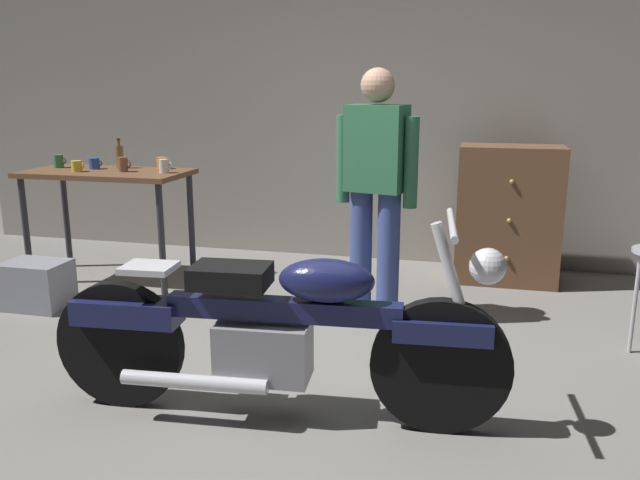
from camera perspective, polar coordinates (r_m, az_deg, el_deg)
ground_plane at (r=3.47m, az=-2.99°, el=-13.18°), size 12.00×12.00×0.00m
back_wall at (r=5.83m, az=5.05°, el=13.42°), size 8.00×0.12×3.10m
workbench at (r=5.42m, az=-18.37°, el=4.68°), size 1.30×0.64×0.90m
motorcycle at (r=3.03m, az=-3.84°, el=-7.93°), size 2.19×0.60×1.00m
person_standing at (r=4.25m, az=4.97°, el=4.94°), size 0.56×0.30×1.67m
wooden_dresser at (r=5.36m, az=16.35°, el=2.16°), size 0.80×0.47×1.10m
storage_bin at (r=5.03m, az=-23.81°, el=-3.66°), size 0.44×0.32×0.34m
mug_orange_travel at (r=5.39m, az=-13.80°, el=6.65°), size 0.12×0.09×0.09m
mug_white_ceramic at (r=5.13m, az=-13.65°, el=6.40°), size 0.11×0.07×0.11m
mug_brown_stoneware at (r=5.28m, az=-17.06°, el=6.43°), size 0.11×0.07×0.11m
mug_blue_enamel at (r=5.53m, az=-19.37°, el=6.43°), size 0.12×0.08×0.09m
mug_green_speckled at (r=5.72m, az=-22.16°, el=6.49°), size 0.11×0.08×0.11m
mug_yellow_tall at (r=5.41m, az=-20.76°, el=6.14°), size 0.11×0.08×0.09m
bottle at (r=5.52m, az=-17.36°, el=7.10°), size 0.06×0.06×0.24m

